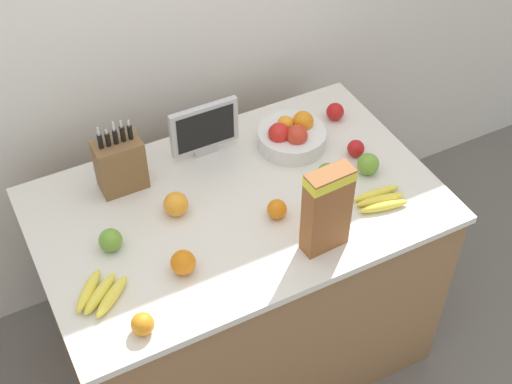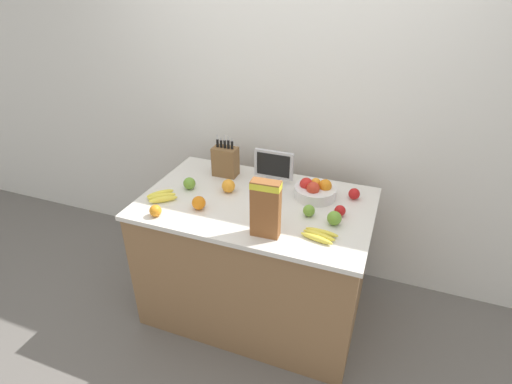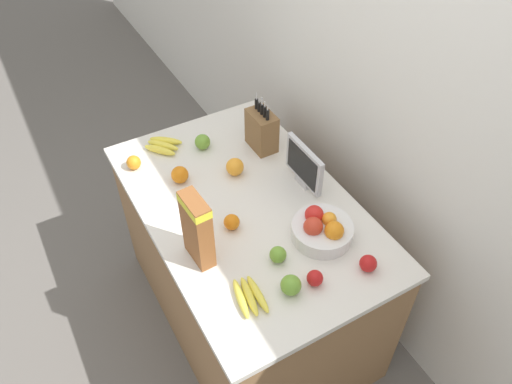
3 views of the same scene
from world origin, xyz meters
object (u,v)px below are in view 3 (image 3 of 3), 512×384
(banana_bunch_right, at_px, (249,296))
(apple_middle, at_px, (315,278))
(apple_rear, at_px, (278,255))
(apple_near_bananas, at_px, (291,285))
(small_monitor, at_px, (304,165))
(cereal_box, at_px, (197,228))
(orange_near_bowl, at_px, (134,162))
(fruit_bowl, at_px, (322,229))
(banana_bunch_left, at_px, (163,145))
(orange_by_cereal, at_px, (180,175))
(apple_rightmost, at_px, (368,263))
(orange_front_center, at_px, (235,167))
(knife_block, at_px, (262,130))
(apple_leftmost, at_px, (202,142))
(orange_mid_right, at_px, (232,222))

(banana_bunch_right, relative_size, apple_middle, 3.07)
(apple_rear, height_order, apple_near_bananas, apple_near_bananas)
(small_monitor, xyz_separation_m, cereal_box, (0.16, -0.62, 0.06))
(orange_near_bowl, bearing_deg, banana_bunch_right, 7.51)
(fruit_bowl, relative_size, apple_near_bananas, 3.21)
(banana_bunch_left, distance_m, orange_near_bowl, 0.20)
(apple_rear, bearing_deg, apple_middle, 21.32)
(orange_by_cereal, bearing_deg, apple_rear, 13.91)
(apple_rightmost, relative_size, orange_front_center, 0.82)
(cereal_box, relative_size, banana_bunch_right, 1.63)
(apple_rear, bearing_deg, knife_block, 155.13)
(apple_middle, bearing_deg, apple_leftmost, -178.65)
(banana_bunch_left, xyz_separation_m, banana_bunch_right, (1.03, -0.06, -0.00))
(banana_bunch_left, bearing_deg, knife_block, 62.01)
(knife_block, xyz_separation_m, orange_by_cereal, (0.04, -0.48, -0.06))
(small_monitor, distance_m, orange_near_bowl, 0.84)
(knife_block, xyz_separation_m, orange_near_bowl, (-0.17, -0.64, -0.07))
(cereal_box, xyz_separation_m, orange_near_bowl, (-0.67, -0.05, -0.14))
(apple_rightmost, bearing_deg, knife_block, 178.66)
(orange_front_center, bearing_deg, small_monitor, 47.37)
(orange_front_center, bearing_deg, orange_near_bowl, -124.29)
(apple_rightmost, distance_m, orange_by_cereal, 0.98)
(knife_block, bearing_deg, orange_front_center, -61.60)
(apple_near_bananas, distance_m, orange_near_bowl, 1.04)
(apple_rear, xyz_separation_m, orange_front_center, (-0.56, 0.10, 0.01))
(apple_middle, bearing_deg, banana_bunch_right, -103.84)
(banana_bunch_right, relative_size, orange_mid_right, 2.87)
(apple_rear, height_order, apple_leftmost, apple_leftmost)
(banana_bunch_right, distance_m, apple_near_bananas, 0.17)
(apple_middle, bearing_deg, orange_mid_right, -160.73)
(knife_block, distance_m, apple_leftmost, 0.31)
(banana_bunch_right, bearing_deg, orange_mid_right, 162.72)
(orange_front_center, bearing_deg, cereal_box, -43.66)
(orange_near_bowl, height_order, orange_by_cereal, orange_by_cereal)
(fruit_bowl, xyz_separation_m, apple_rear, (0.02, -0.23, -0.01))
(banana_bunch_right, bearing_deg, apple_rear, 118.74)
(apple_near_bananas, height_order, orange_by_cereal, same)
(apple_rear, distance_m, orange_near_bowl, 0.91)
(knife_block, relative_size, apple_rear, 4.24)
(knife_block, height_order, apple_leftmost, knife_block)
(apple_rear, relative_size, orange_near_bowl, 0.99)
(apple_leftmost, bearing_deg, orange_front_center, 11.53)
(small_monitor, relative_size, fruit_bowl, 1.02)
(apple_rightmost, height_order, orange_by_cereal, orange_by_cereal)
(banana_bunch_right, height_order, orange_by_cereal, orange_by_cereal)
(fruit_bowl, distance_m, apple_leftmost, 0.83)
(apple_rear, height_order, orange_front_center, orange_front_center)
(fruit_bowl, distance_m, apple_rear, 0.23)
(small_monitor, xyz_separation_m, orange_near_bowl, (-0.51, -0.66, -0.08))
(small_monitor, relative_size, orange_front_center, 3.09)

